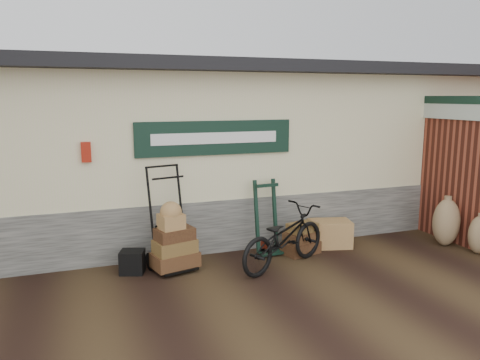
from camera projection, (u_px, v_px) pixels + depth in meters
name	position (u px, v px, depth m)	size (l,w,h in m)	color
ground	(254.00, 271.00, 7.09)	(80.00, 80.00, 0.00)	black
station_building	(204.00, 147.00, 9.34)	(14.40, 4.10, 3.20)	#4C4C47
brick_outbuilding	(447.00, 161.00, 9.54)	(1.71, 4.51, 2.62)	maroon
porter_trolley	(169.00, 217.00, 7.09)	(0.81, 0.60, 1.61)	black
green_barrow	(267.00, 217.00, 7.82)	(0.45, 0.38, 1.24)	black
suitcase_stack	(301.00, 238.00, 7.84)	(0.60, 0.38, 0.53)	#381D12
wicker_hamper	(330.00, 233.00, 8.22)	(0.71, 0.46, 0.46)	#8D5E38
black_trunk	(132.00, 262.00, 6.98)	(0.35, 0.30, 0.35)	black
bicycle	(284.00, 234.00, 7.18)	(1.81, 0.63, 1.05)	black
burlap_sack_left	(446.00, 222.00, 8.25)	(0.52, 0.44, 0.84)	#835F46
burlap_sack_right	(480.00, 235.00, 7.83)	(0.41, 0.34, 0.65)	#835F46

